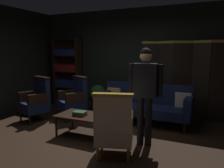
{
  "coord_description": "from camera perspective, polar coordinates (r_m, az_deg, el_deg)",
  "views": [
    {
      "loc": [
        2.01,
        -3.55,
        1.64
      ],
      "look_at": [
        0.0,
        0.8,
        0.95
      ],
      "focal_mm": 36.35,
      "sensor_mm": 36.0,
      "label": 1
    }
  ],
  "objects": [
    {
      "name": "folding_screen",
      "position": [
        5.87,
        17.32,
        1.41
      ],
      "size": [
        2.1,
        0.29,
        1.9
      ],
      "color": "black",
      "rests_on": "ground_plane"
    },
    {
      "name": "velvet_couch",
      "position": [
        5.35,
        8.33,
        -4.75
      ],
      "size": [
        2.12,
        0.78,
        0.88
      ],
      "color": "black",
      "rests_on": "ground_plane"
    },
    {
      "name": "standing_figure",
      "position": [
        3.93,
        8.34,
        -0.91
      ],
      "size": [
        0.59,
        0.26,
        1.7
      ],
      "color": "black",
      "rests_on": "ground_plane"
    },
    {
      "name": "back_wall",
      "position": [
        6.34,
        6.3,
        5.97
      ],
      "size": [
        7.2,
        0.1,
        2.8
      ],
      "primitive_type": "cube",
      "color": "black",
      "rests_on": "ground_plane"
    },
    {
      "name": "ground_plane",
      "position": [
        4.4,
        -4.5,
        -13.72
      ],
      "size": [
        10.0,
        10.0,
        0.0
      ],
      "primitive_type": "plane",
      "color": "black"
    },
    {
      "name": "bookshelf",
      "position": [
        7.12,
        -11.1,
        3.38
      ],
      "size": [
        0.9,
        0.32,
        2.05
      ],
      "color": "black",
      "rests_on": "ground_plane"
    },
    {
      "name": "side_wall_left",
      "position": [
        6.51,
        -25.65,
        5.27
      ],
      "size": [
        0.1,
        3.6,
        2.8
      ],
      "primitive_type": "cube",
      "color": "black",
      "rests_on": "ground_plane"
    },
    {
      "name": "coffee_table",
      "position": [
        4.49,
        -7.22,
        -8.24
      ],
      "size": [
        1.0,
        0.64,
        0.42
      ],
      "color": "black",
      "rests_on": "ground_plane"
    },
    {
      "name": "armchair_gilt_accent",
      "position": [
        3.57,
        0.54,
        -10.61
      ],
      "size": [
        0.72,
        0.72,
        1.04
      ],
      "color": "#B78E33",
      "rests_on": "ground_plane"
    },
    {
      "name": "potted_plant",
      "position": [
        6.1,
        -3.6,
        -3.25
      ],
      "size": [
        0.46,
        0.46,
        0.75
      ],
      "color": "brown",
      "rests_on": "ground_plane"
    },
    {
      "name": "book_green_cloth",
      "position": [
        4.42,
        -8.1,
        -7.12
      ],
      "size": [
        0.25,
        0.19,
        0.04
      ],
      "primitive_type": "cube",
      "rotation": [
        0.0,
        0.0,
        0.1
      ],
      "color": "#1E4C28",
      "rests_on": "book_red_leather"
    },
    {
      "name": "armchair_wing_left",
      "position": [
        5.65,
        -9.52,
        -3.67
      ],
      "size": [
        0.8,
        0.79,
        1.04
      ],
      "color": "black",
      "rests_on": "ground_plane"
    },
    {
      "name": "armchair_wing_right",
      "position": [
        5.72,
        -18.52,
        -3.85
      ],
      "size": [
        0.74,
        0.74,
        1.04
      ],
      "color": "black",
      "rests_on": "ground_plane"
    },
    {
      "name": "book_red_leather",
      "position": [
        4.43,
        -8.09,
        -7.63
      ],
      "size": [
        0.24,
        0.21,
        0.04
      ],
      "primitive_type": "cube",
      "rotation": [
        0.0,
        0.0,
        -0.09
      ],
      "color": "maroon",
      "rests_on": "coffee_table"
    }
  ]
}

